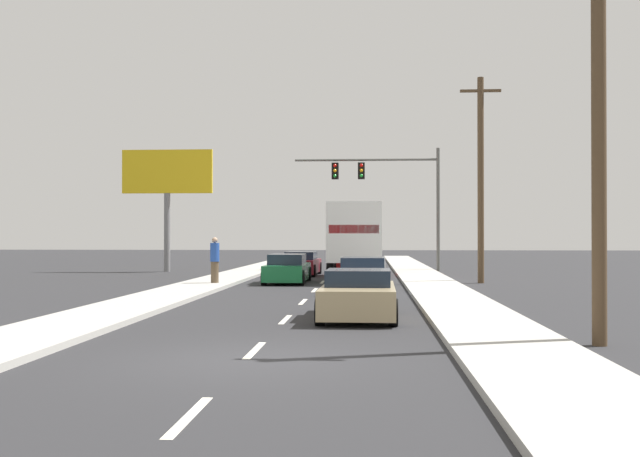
% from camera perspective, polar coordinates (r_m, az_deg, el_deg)
% --- Properties ---
extents(ground_plane, '(140.00, 140.00, 0.00)m').
position_cam_1_polar(ground_plane, '(37.62, 0.57, -3.75)').
color(ground_plane, '#2B2B2D').
extents(sidewalk_right, '(2.33, 80.00, 0.14)m').
position_cam_1_polar(sidewalk_right, '(32.67, 8.38, -4.11)').
color(sidewalk_right, '#B2AFA8').
rests_on(sidewalk_right, ground_plane).
extents(sidewalk_left, '(2.33, 80.00, 0.14)m').
position_cam_1_polar(sidewalk_left, '(33.27, -8.07, -4.05)').
color(sidewalk_left, '#B2AFA8').
rests_on(sidewalk_left, ground_plane).
extents(lane_markings, '(0.14, 62.00, 0.01)m').
position_cam_1_polar(lane_markings, '(33.69, 0.20, -4.12)').
color(lane_markings, silver).
rests_on(lane_markings, ground_plane).
extents(car_maroon, '(1.93, 4.36, 1.25)m').
position_cam_1_polar(car_maroon, '(39.46, -1.44, -2.75)').
color(car_maroon, maroon).
rests_on(car_maroon, ground_plane).
extents(car_green, '(1.82, 4.63, 1.29)m').
position_cam_1_polar(car_green, '(33.18, -2.51, -3.15)').
color(car_green, '#196B38').
rests_on(car_green, ground_plane).
extents(box_truck, '(2.66, 8.96, 3.55)m').
position_cam_1_polar(box_truck, '(35.62, 2.85, -0.64)').
color(box_truck, white).
rests_on(box_truck, ground_plane).
extents(car_silver, '(1.95, 4.43, 1.33)m').
position_cam_1_polar(car_silver, '(26.64, 3.35, -3.79)').
color(car_silver, '#B7BABF').
rests_on(car_silver, ground_plane).
extents(car_tan, '(1.98, 4.21, 1.24)m').
position_cam_1_polar(car_tan, '(18.99, 2.95, -5.17)').
color(car_tan, tan).
rests_on(car_tan, ground_plane).
extents(traffic_signal_mast, '(8.50, 0.69, 7.23)m').
position_cam_1_polar(traffic_signal_mast, '(43.88, 4.56, 3.64)').
color(traffic_signal_mast, '#595B56').
rests_on(traffic_signal_mast, ground_plane).
extents(utility_pole_near, '(1.80, 0.28, 9.21)m').
position_cam_1_polar(utility_pole_near, '(15.44, 20.55, 9.33)').
color(utility_pole_near, brown).
rests_on(utility_pole_near, ground_plane).
extents(utility_pole_mid, '(1.80, 0.28, 9.13)m').
position_cam_1_polar(utility_pole_mid, '(33.78, 12.20, 3.87)').
color(utility_pole_mid, brown).
rests_on(utility_pole_mid, ground_plane).
extents(roadside_billboard, '(5.32, 0.36, 7.12)m').
position_cam_1_polar(roadside_billboard, '(44.42, -11.61, 3.47)').
color(roadside_billboard, slate).
rests_on(roadside_billboard, ground_plane).
extents(pedestrian_near_corner, '(0.38, 0.38, 1.90)m').
position_cam_1_polar(pedestrian_near_corner, '(31.32, -8.06, -2.39)').
color(pedestrian_near_corner, brown).
rests_on(pedestrian_near_corner, sidewalk_left).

